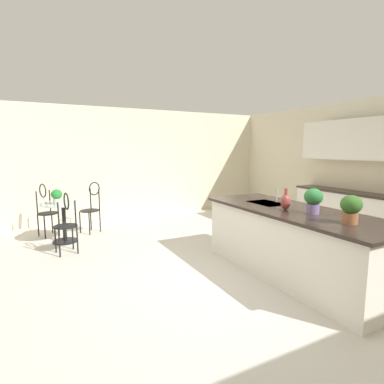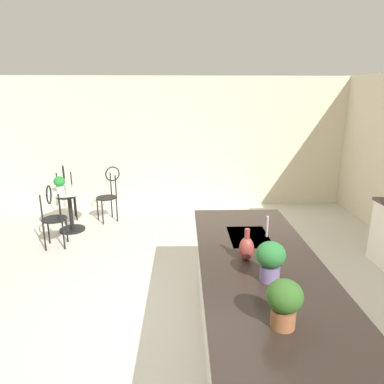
{
  "view_description": "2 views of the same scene",
  "coord_description": "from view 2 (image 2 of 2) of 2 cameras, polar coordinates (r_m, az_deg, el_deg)",
  "views": [
    {
      "loc": [
        3.22,
        -2.22,
        1.74
      ],
      "look_at": [
        -1.3,
        0.12,
        1.0
      ],
      "focal_mm": 28.41,
      "sensor_mm": 36.0,
      "label": 1
    },
    {
      "loc": [
        2.94,
        0.18,
        2.31
      ],
      "look_at": [
        -1.53,
        0.3,
        1.04
      ],
      "focal_mm": 31.73,
      "sensor_mm": 36.0,
      "label": 2
    }
  ],
  "objects": [
    {
      "name": "potted_plant_counter_near",
      "position": [
        2.72,
        13.07,
        -10.87
      ],
      "size": [
        0.23,
        0.23,
        0.32
      ],
      "color": "#7A669E",
      "rests_on": "kitchen_island"
    },
    {
      "name": "chair_by_island",
      "position": [
        5.62,
        -22.38,
        -3.35
      ],
      "size": [
        0.51,
        0.43,
        1.04
      ],
      "color": "black",
      "rests_on": "ground"
    },
    {
      "name": "ground_plane",
      "position": [
        3.74,
        -4.29,
        -22.23
      ],
      "size": [
        40.0,
        40.0,
        0.0
      ],
      "primitive_type": "plane",
      "color": "beige"
    },
    {
      "name": "potted_plant_on_table",
      "position": [
        6.13,
        -21.38,
        1.42
      ],
      "size": [
        0.19,
        0.19,
        0.27
      ],
      "color": "beige",
      "rests_on": "bistro_table"
    },
    {
      "name": "chair_toward_desk",
      "position": [
        6.58,
        -13.79,
        0.09
      ],
      "size": [
        0.52,
        0.52,
        1.04
      ],
      "color": "black",
      "rests_on": "ground"
    },
    {
      "name": "vase_on_counter",
      "position": [
        3.03,
        9.15,
        -9.27
      ],
      "size": [
        0.13,
        0.13,
        0.29
      ],
      "color": "#993D38",
      "rests_on": "kitchen_island"
    },
    {
      "name": "chair_near_window",
      "position": [
        6.92,
        -20.49,
        0.32
      ],
      "size": [
        0.52,
        0.5,
        1.04
      ],
      "color": "black",
      "rests_on": "ground"
    },
    {
      "name": "sink_faucet",
      "position": [
        3.54,
        12.52,
        -5.67
      ],
      "size": [
        0.02,
        0.02,
        0.22
      ],
      "primitive_type": "cylinder",
      "color": "#B2B5BA",
      "rests_on": "kitchen_island"
    },
    {
      "name": "wall_left_window",
      "position": [
        7.27,
        -2.96,
        8.26
      ],
      "size": [
        0.12,
        7.8,
        2.7
      ],
      "primitive_type": "cube",
      "color": "beige",
      "rests_on": "ground"
    },
    {
      "name": "potted_plant_counter_far",
      "position": [
        2.25,
        15.26,
        -17.23
      ],
      "size": [
        0.22,
        0.22,
        0.32
      ],
      "color": "#9E603D",
      "rests_on": "kitchen_island"
    },
    {
      "name": "bistro_table",
      "position": [
        6.3,
        -19.8,
        -2.29
      ],
      "size": [
        0.8,
        0.8,
        0.74
      ],
      "color": "black",
      "rests_on": "ground"
    },
    {
      "name": "kitchen_island",
      "position": [
        3.29,
        11.05,
        -18.52
      ],
      "size": [
        2.8,
        1.06,
        0.92
      ],
      "color": "white",
      "rests_on": "ground"
    }
  ]
}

